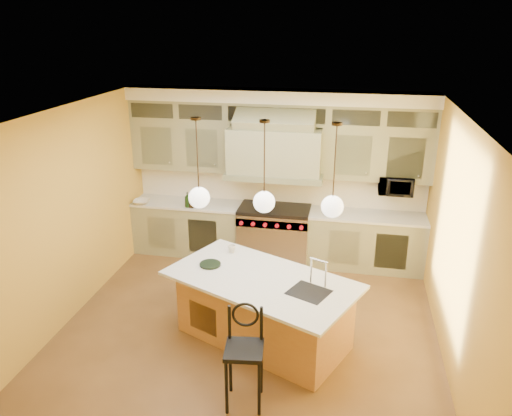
% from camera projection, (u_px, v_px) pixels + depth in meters
% --- Properties ---
extents(floor, '(5.00, 5.00, 0.00)m').
position_uv_depth(floor, '(249.00, 327.00, 6.81)').
color(floor, brown).
rests_on(floor, ground).
extents(ceiling, '(5.00, 5.00, 0.00)m').
position_uv_depth(ceiling, '(247.00, 115.00, 5.79)').
color(ceiling, white).
rests_on(ceiling, wall_back).
extents(wall_back, '(5.00, 0.00, 5.00)m').
position_uv_depth(wall_back, '(278.00, 174.00, 8.59)').
color(wall_back, gold).
rests_on(wall_back, ground).
extents(wall_front, '(5.00, 0.00, 5.00)m').
position_uv_depth(wall_front, '(184.00, 350.00, 4.00)').
color(wall_front, gold).
rests_on(wall_front, ground).
extents(wall_left, '(0.00, 5.00, 5.00)m').
position_uv_depth(wall_left, '(68.00, 216.00, 6.75)').
color(wall_left, gold).
rests_on(wall_left, ground).
extents(wall_right, '(0.00, 5.00, 5.00)m').
position_uv_depth(wall_right, '(456.00, 246.00, 5.85)').
color(wall_right, gold).
rests_on(wall_right, ground).
extents(back_cabinetry, '(5.00, 0.77, 2.90)m').
position_uv_depth(back_cabinetry, '(276.00, 179.00, 8.36)').
color(back_cabinetry, '#989971').
rests_on(back_cabinetry, floor).
extents(range, '(1.20, 0.74, 0.96)m').
position_uv_depth(range, '(274.00, 233.00, 8.61)').
color(range, silver).
rests_on(range, floor).
extents(kitchen_island, '(2.66, 2.11, 1.35)m').
position_uv_depth(kitchen_island, '(264.00, 308.00, 6.40)').
color(kitchen_island, '#A86E3B').
rests_on(kitchen_island, floor).
extents(counter_stool, '(0.45, 0.45, 1.15)m').
position_uv_depth(counter_stool, '(244.00, 350.00, 5.28)').
color(counter_stool, black).
rests_on(counter_stool, floor).
extents(microwave, '(0.54, 0.37, 0.30)m').
position_uv_depth(microwave, '(396.00, 185.00, 8.01)').
color(microwave, black).
rests_on(microwave, back_cabinetry).
extents(oil_bottle_a, '(0.12, 0.12, 0.27)m').
position_uv_depth(oil_bottle_a, '(187.00, 200.00, 8.46)').
color(oil_bottle_a, black).
rests_on(oil_bottle_a, back_cabinetry).
extents(oil_bottle_b, '(0.09, 0.09, 0.18)m').
position_uv_depth(oil_bottle_b, '(192.00, 203.00, 8.47)').
color(oil_bottle_b, black).
rests_on(oil_bottle_b, back_cabinetry).
extents(fruit_bowl, '(0.33, 0.33, 0.07)m').
position_uv_depth(fruit_bowl, '(142.00, 202.00, 8.65)').
color(fruit_bowl, silver).
rests_on(fruit_bowl, back_cabinetry).
extents(cup, '(0.12, 0.12, 0.10)m').
position_uv_depth(cup, '(232.00, 249.00, 6.89)').
color(cup, silver).
rests_on(cup, kitchen_island).
extents(pendant_left, '(0.26, 0.26, 1.11)m').
position_uv_depth(pendant_left, '(199.00, 195.00, 6.03)').
color(pendant_left, '#2D2319').
rests_on(pendant_left, ceiling).
extents(pendant_center, '(0.26, 0.26, 1.11)m').
position_uv_depth(pendant_center, '(264.00, 200.00, 5.88)').
color(pendant_center, '#2D2319').
rests_on(pendant_center, ceiling).
extents(pendant_right, '(0.26, 0.26, 1.11)m').
position_uv_depth(pendant_right, '(332.00, 204.00, 5.74)').
color(pendant_right, '#2D2319').
rests_on(pendant_right, ceiling).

